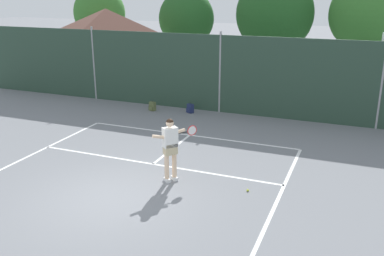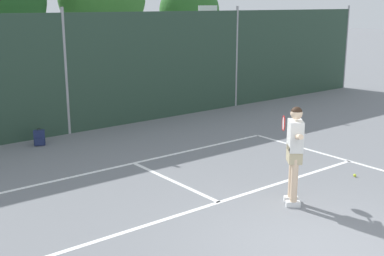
# 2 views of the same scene
# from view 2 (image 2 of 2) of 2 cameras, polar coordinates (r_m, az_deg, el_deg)

# --- Properties ---
(ground_plane) EXTENTS (120.00, 120.00, 0.00)m
(ground_plane) POSITION_cam_2_polar(r_m,az_deg,el_deg) (8.04, 15.12, -13.47)
(ground_plane) COLOR slate
(court_markings) EXTENTS (8.30, 11.10, 0.01)m
(court_markings) POSITION_cam_2_polar(r_m,az_deg,el_deg) (8.39, 11.52, -12.02)
(court_markings) COLOR white
(court_markings) RESTS_ON ground
(chainlink_fence) EXTENTS (26.09, 0.09, 3.54)m
(chainlink_fence) POSITION_cam_2_polar(r_m,az_deg,el_deg) (14.51, -14.14, 5.89)
(chainlink_fence) COLOR #284233
(chainlink_fence) RESTS_ON ground
(basketball_hoop) EXTENTS (0.90, 0.67, 3.55)m
(basketball_hoop) POSITION_cam_2_polar(r_m,az_deg,el_deg) (19.77, 1.72, 10.16)
(basketball_hoop) COLOR #9E9EA3
(basketball_hoop) RESTS_ON ground
(tennis_player) EXTENTS (0.88, 1.21, 1.85)m
(tennis_player) POSITION_cam_2_polar(r_m,az_deg,el_deg) (9.30, 11.57, -2.08)
(tennis_player) COLOR silver
(tennis_player) RESTS_ON ground
(tennis_ball) EXTENTS (0.07, 0.07, 0.07)m
(tennis_ball) POSITION_cam_2_polar(r_m,az_deg,el_deg) (11.42, 18.01, -5.14)
(tennis_ball) COLOR #CCE033
(tennis_ball) RESTS_ON ground
(backpack_navy) EXTENTS (0.33, 0.33, 0.46)m
(backpack_navy) POSITION_cam_2_polar(r_m,az_deg,el_deg) (13.78, -16.95, -1.11)
(backpack_navy) COLOR navy
(backpack_navy) RESTS_ON ground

